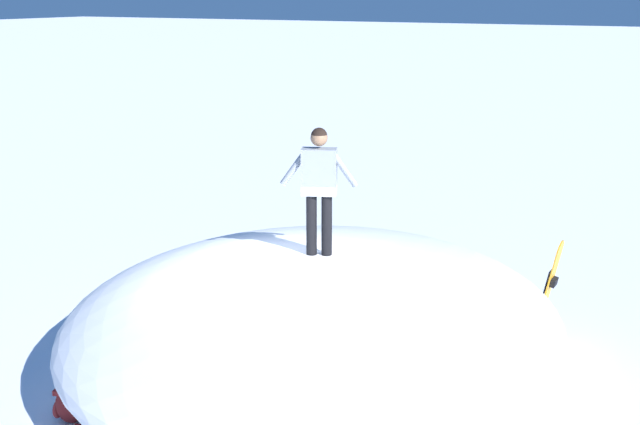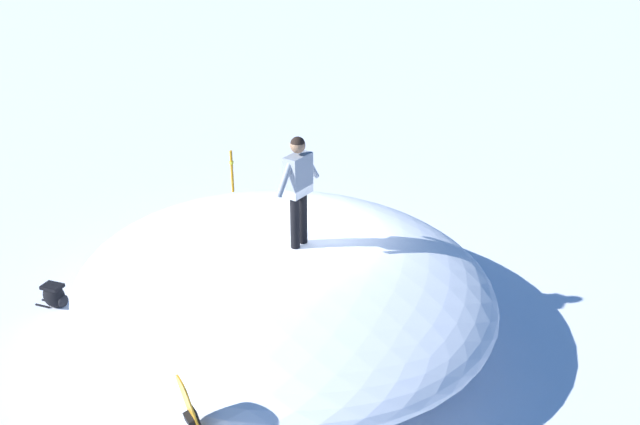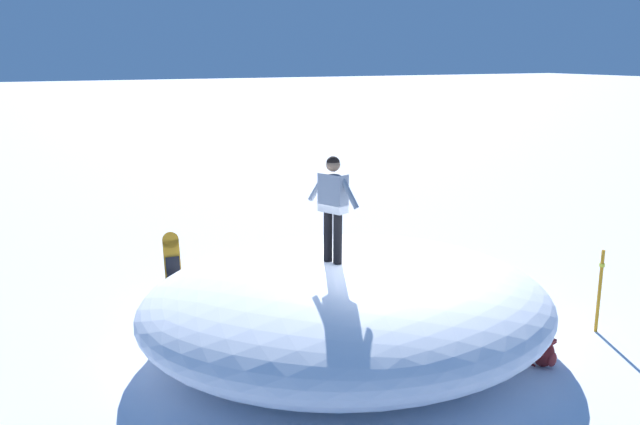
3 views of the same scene
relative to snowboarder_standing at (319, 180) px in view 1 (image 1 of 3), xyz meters
name	(u,v)px [view 1 (image 1 of 3)]	position (x,y,z in m)	size (l,w,h in m)	color
ground	(270,377)	(-0.70, 0.36, -2.57)	(240.00, 240.00, 0.00)	white
snow_mound	(315,319)	(-0.34, -0.11, -1.79)	(6.86, 6.33, 1.56)	white
snowboarder_standing	(319,180)	(0.00, 0.00, 0.00)	(0.46, 0.97, 1.69)	black
snowboard_primary_upright	(548,292)	(1.93, -2.63, -1.73)	(0.31, 0.32, 1.62)	orange
backpack_near	(70,404)	(-2.75, 1.86, -2.33)	(0.41, 0.57, 0.47)	maroon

